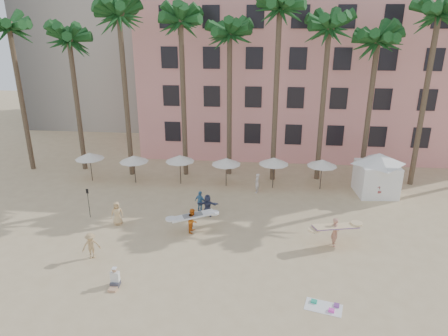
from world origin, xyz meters
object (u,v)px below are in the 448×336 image
pink_hotel (310,74)px  carrier_yellow (335,230)px  cabana (377,170)px  carrier_white (193,219)px

pink_hotel → carrier_yellow: pink_hotel is taller
pink_hotel → carrier_yellow: size_ratio=11.47×
cabana → carrier_white: size_ratio=1.63×
carrier_yellow → carrier_white: 9.23m
pink_hotel → carrier_white: size_ratio=11.79×
carrier_yellow → carrier_white: bearing=174.7°
cabana → carrier_yellow: cabana is taller
cabana → carrier_yellow: bearing=-118.1°
cabana → carrier_white: (-13.80, -7.79, -1.16)m
cabana → carrier_yellow: (-4.62, -8.64, -1.02)m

